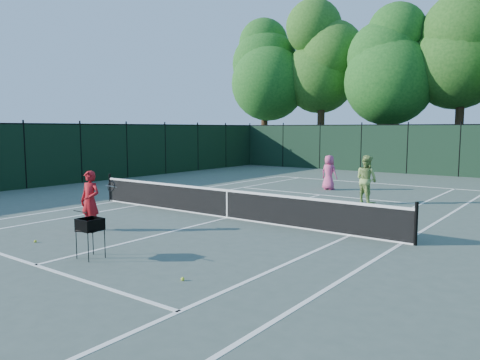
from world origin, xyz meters
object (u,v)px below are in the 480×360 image
Objects in this scene: coach at (90,201)px; loose_ball_near_cart at (183,279)px; player_green at (366,179)px; ball_hopper at (90,225)px; loose_ball_midcourt at (35,241)px; player_pink at (329,173)px.

loose_ball_near_cart is (5.00, -1.59, -0.80)m from coach.
ball_hopper is (-1.90, -10.84, -0.16)m from player_green.
coach is 0.92× the size of player_green.
player_green is at bearing 93.99° from loose_ball_near_cart.
coach is at bearing 162.30° from loose_ball_near_cart.
loose_ball_near_cart is 4.95m from loose_ball_midcourt.
loose_ball_near_cart is (0.75, -10.74, -0.87)m from player_green.
player_green is 11.00m from ball_hopper.
player_green reaches higher than player_pink.
player_pink is 13.60m from loose_ball_midcourt.
loose_ball_midcourt is at bearing -99.74° from coach.
coach is at bearing 125.88° from ball_hopper.
player_pink is 13.93m from loose_ball_near_cart.
coach is at bearing 91.79° from loose_ball_midcourt.
coach reaches higher than loose_ball_near_cart.
coach reaches higher than player_pink.
player_pink is 23.39× the size of loose_ball_near_cart.
player_green is at bearing 61.72° from ball_hopper.
player_green reaches higher than loose_ball_midcourt.
player_green is 26.64× the size of loose_ball_midcourt.
coach is 24.43× the size of loose_ball_midcourt.
loose_ball_near_cart is at bearing -29.23° from coach.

